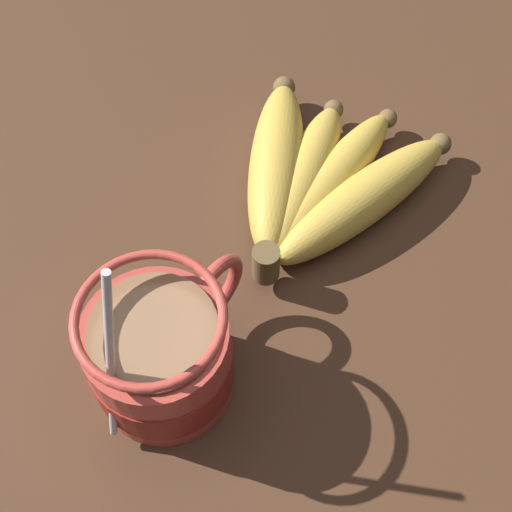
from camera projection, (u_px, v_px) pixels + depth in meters
The scene contains 3 objects.
table at pixel (245, 302), 53.39cm from camera, with size 91.60×91.60×2.80cm.
coffee_mug at pixel (162, 356), 45.06cm from camera, with size 13.48×9.24×17.27cm.
banana_bunch at pixel (318, 181), 55.09cm from camera, with size 19.67×17.22×4.34cm.
Camera 1 is at (-19.15, -15.64, 48.85)cm, focal length 50.00 mm.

